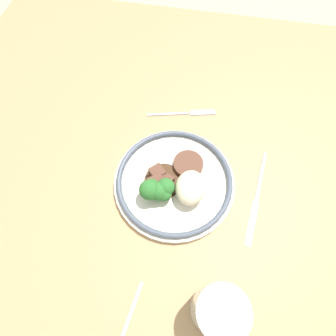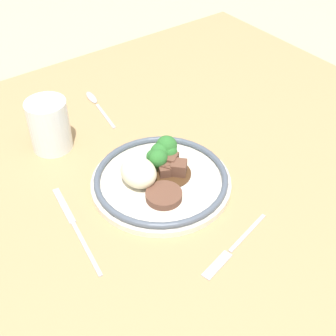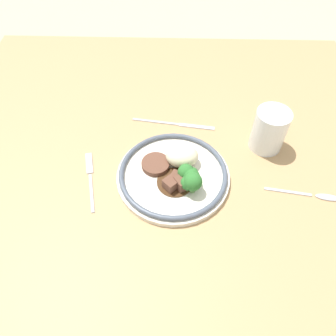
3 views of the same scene
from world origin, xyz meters
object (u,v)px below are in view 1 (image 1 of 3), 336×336
(plate, at_px, (174,182))
(knife, at_px, (256,199))
(fork, at_px, (188,113))
(juice_glass, at_px, (217,311))

(plate, xyz_separation_m, knife, (-0.00, 0.18, -0.02))
(fork, bearing_deg, juice_glass, -89.20)
(juice_glass, distance_m, fork, 0.45)
(plate, height_order, fork, plate)
(plate, bearing_deg, knife, 90.00)
(plate, bearing_deg, fork, 179.48)
(juice_glass, height_order, fork, juice_glass)
(juice_glass, bearing_deg, knife, 162.86)
(juice_glass, bearing_deg, fork, -165.59)
(plate, xyz_separation_m, juice_glass, (0.23, 0.11, 0.03))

